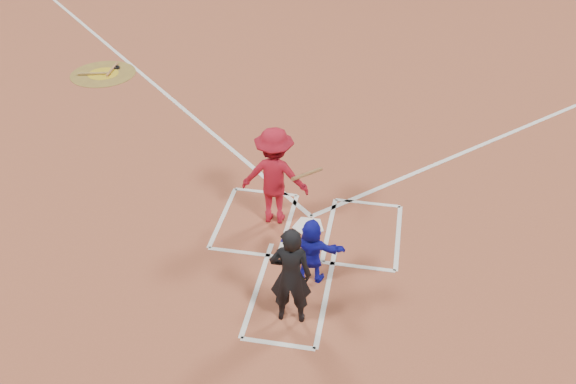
% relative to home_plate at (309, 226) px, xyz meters
% --- Properties ---
extents(ground, '(120.00, 120.00, 0.00)m').
position_rel_home_plate_xyz_m(ground, '(0.00, 0.00, -0.02)').
color(ground, '#134D13').
rests_on(ground, ground).
extents(home_plate_dirt, '(28.00, 28.00, 0.01)m').
position_rel_home_plate_xyz_m(home_plate_dirt, '(0.00, 6.00, -0.01)').
color(home_plate_dirt, brown).
rests_on(home_plate_dirt, ground).
extents(home_plate, '(0.60, 0.60, 0.02)m').
position_rel_home_plate_xyz_m(home_plate, '(0.00, 0.00, 0.00)').
color(home_plate, white).
rests_on(home_plate, home_plate_dirt).
extents(on_deck_circle, '(1.70, 1.70, 0.01)m').
position_rel_home_plate_xyz_m(on_deck_circle, '(-6.35, 5.46, -0.00)').
color(on_deck_circle, brown).
rests_on(on_deck_circle, home_plate_dirt).
extents(on_deck_logo, '(0.80, 0.80, 0.00)m').
position_rel_home_plate_xyz_m(on_deck_logo, '(-6.35, 5.46, 0.00)').
color(on_deck_logo, gold).
rests_on(on_deck_logo, on_deck_circle).
extents(on_deck_bat_a, '(0.13, 0.84, 0.06)m').
position_rel_home_plate_xyz_m(on_deck_bat_a, '(-6.20, 5.71, 0.03)').
color(on_deck_bat_a, '#A76A3D').
rests_on(on_deck_bat_a, on_deck_circle).
extents(on_deck_bat_b, '(0.83, 0.27, 0.06)m').
position_rel_home_plate_xyz_m(on_deck_bat_b, '(-6.55, 5.36, 0.03)').
color(on_deck_bat_b, olive).
rests_on(on_deck_bat_b, on_deck_circle).
extents(bat_weight_donut, '(0.19, 0.19, 0.05)m').
position_rel_home_plate_xyz_m(bat_weight_donut, '(-6.15, 5.86, 0.03)').
color(bat_weight_donut, black).
rests_on(bat_weight_donut, on_deck_circle).
extents(catcher, '(1.07, 0.40, 1.13)m').
position_rel_home_plate_xyz_m(catcher, '(0.24, -1.33, 0.56)').
color(catcher, '#1617B7').
rests_on(catcher, home_plate_dirt).
extents(umpire, '(0.64, 0.45, 1.67)m').
position_rel_home_plate_xyz_m(umpire, '(0.09, -2.25, 0.83)').
color(umpire, black).
rests_on(umpire, home_plate_dirt).
extents(chalk_markings, '(28.35, 17.32, 0.01)m').
position_rel_home_plate_xyz_m(chalk_markings, '(0.00, 5.29, -0.01)').
color(chalk_markings, white).
rests_on(chalk_markings, home_plate_dirt).
extents(batter_at_plate, '(1.42, 0.89, 1.84)m').
position_rel_home_plate_xyz_m(batter_at_plate, '(-0.64, 0.13, 0.91)').
color(batter_at_plate, maroon).
rests_on(batter_at_plate, home_plate_dirt).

